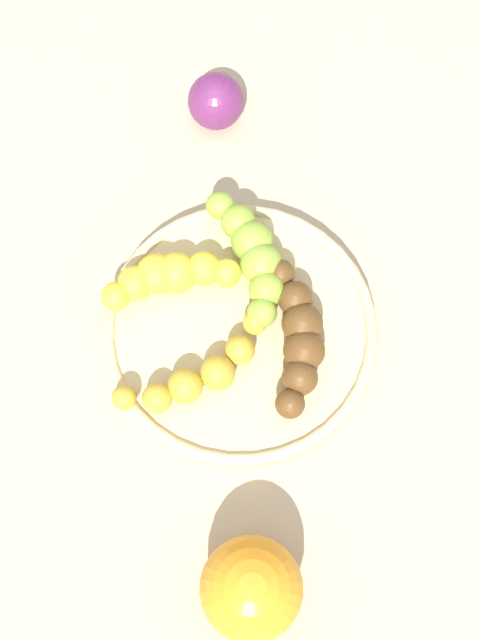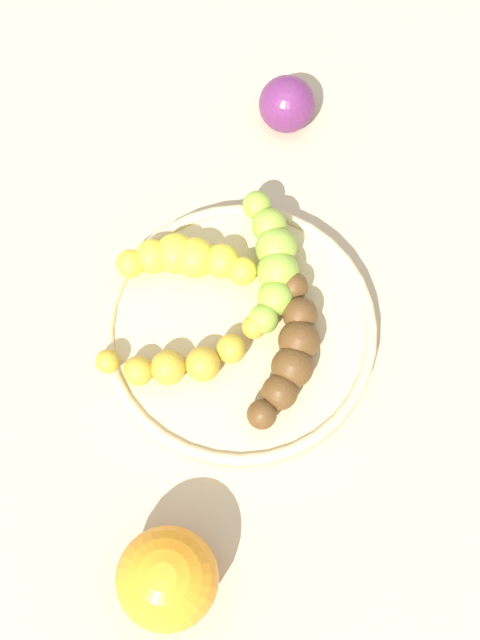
% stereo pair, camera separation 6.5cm
% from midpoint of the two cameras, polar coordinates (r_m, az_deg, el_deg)
% --- Properties ---
extents(ground_plane, '(2.40, 2.40, 0.00)m').
position_cam_midpoint_polar(ground_plane, '(0.68, -2.69, -1.45)').
color(ground_plane, tan).
extents(fruit_bowl, '(0.23, 0.23, 0.02)m').
position_cam_midpoint_polar(fruit_bowl, '(0.67, -2.73, -1.12)').
color(fruit_bowl, '#D1B784').
rests_on(fruit_bowl, ground_plane).
extents(banana_overripe, '(0.11, 0.10, 0.03)m').
position_cam_midpoint_polar(banana_overripe, '(0.65, 1.35, -1.64)').
color(banana_overripe, '#593819').
rests_on(banana_overripe, fruit_bowl).
extents(banana_green, '(0.08, 0.11, 0.04)m').
position_cam_midpoint_polar(banana_green, '(0.67, -1.89, 4.35)').
color(banana_green, '#8CAD38').
rests_on(banana_green, fruit_bowl).
extents(banana_yellow, '(0.10, 0.08, 0.03)m').
position_cam_midpoint_polar(banana_yellow, '(0.67, -7.79, 2.81)').
color(banana_yellow, yellow).
rests_on(banana_yellow, fruit_bowl).
extents(banana_spotted, '(0.13, 0.07, 0.03)m').
position_cam_midpoint_polar(banana_spotted, '(0.64, -5.75, -4.33)').
color(banana_spotted, gold).
rests_on(banana_spotted, fruit_bowl).
extents(orange_fruit, '(0.08, 0.08, 0.08)m').
position_cam_midpoint_polar(orange_fruit, '(0.61, -2.35, -18.99)').
color(orange_fruit, orange).
rests_on(orange_fruit, ground_plane).
extents(plum_purple, '(0.05, 0.05, 0.05)m').
position_cam_midpoint_polar(plum_purple, '(0.76, -4.24, 14.97)').
color(plum_purple, '#662659').
rests_on(plum_purple, ground_plane).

